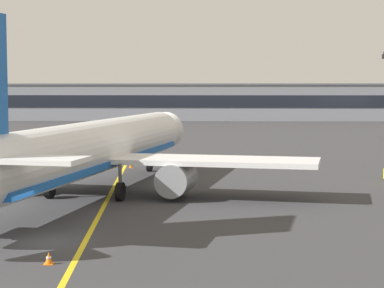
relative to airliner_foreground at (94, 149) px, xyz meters
name	(u,v)px	position (x,y,z in m)	size (l,w,h in m)	color
ground_plane	(45,243)	(0.13, -15.22, -3.37)	(400.00, 400.00, 0.00)	#353538
taxiway_centreline	(123,171)	(0.13, 14.78, -3.37)	(0.30, 180.00, 0.01)	yellow
airliner_foreground	(94,149)	(0.00, 0.00, 0.00)	(32.34, 41.29, 11.65)	white
safety_cone_by_nose_gear	(131,165)	(0.67, 17.05, -3.11)	(0.44, 0.44, 0.55)	orange
safety_cone_by_tail	(49,258)	(1.34, -19.48, -3.11)	(0.44, 0.44, 0.55)	orange
terminal_building	(162,102)	(-3.53, 114.35, 0.90)	(119.21, 12.40, 8.52)	gray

